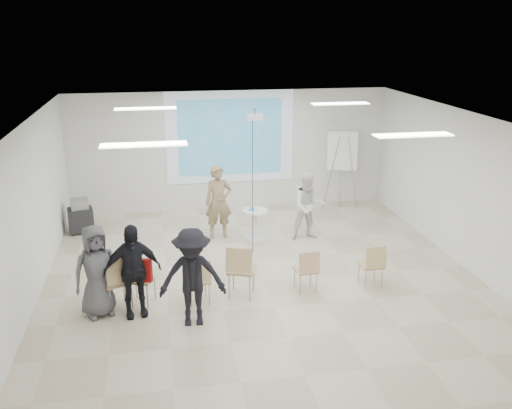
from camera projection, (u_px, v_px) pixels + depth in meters
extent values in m
cube|color=beige|center=(264.00, 284.00, 10.60)|extent=(8.00, 9.00, 0.10)
cube|color=white|center=(264.00, 118.00, 9.65)|extent=(8.00, 9.00, 0.10)
cube|color=silver|center=(230.00, 150.00, 14.39)|extent=(8.00, 0.10, 3.00)
cube|color=silver|center=(24.00, 218.00, 9.44)|extent=(0.10, 9.00, 3.00)
cube|color=silver|center=(473.00, 193.00, 10.80)|extent=(0.10, 9.00, 3.00)
cube|color=silver|center=(230.00, 137.00, 14.22)|extent=(3.20, 0.01, 2.30)
cube|color=teal|center=(230.00, 137.00, 14.20)|extent=(2.60, 0.01, 1.90)
cylinder|color=silver|center=(255.00, 238.00, 12.63)|extent=(0.50, 0.50, 0.05)
cylinder|color=white|center=(255.00, 225.00, 12.54)|extent=(0.14, 0.14, 0.61)
cylinder|color=white|center=(255.00, 211.00, 12.44)|extent=(0.68, 0.68, 0.04)
cube|color=white|center=(257.00, 210.00, 12.40)|extent=(0.19, 0.14, 0.01)
cube|color=teal|center=(252.00, 209.00, 12.49)|extent=(0.17, 0.21, 0.01)
imported|color=#907D58|center=(218.00, 197.00, 12.50)|extent=(0.69, 0.48, 1.85)
imported|color=white|center=(309.00, 202.00, 12.44)|extent=(0.81, 0.65, 1.67)
cube|color=silver|center=(225.00, 181.00, 12.68)|extent=(0.05, 0.13, 0.04)
cube|color=white|center=(298.00, 187.00, 12.56)|extent=(0.04, 0.11, 0.04)
cube|color=tan|center=(116.00, 281.00, 9.47)|extent=(0.60, 0.60, 0.04)
cube|color=tan|center=(120.00, 271.00, 9.21)|extent=(0.46, 0.26, 0.43)
cylinder|color=#919499|center=(110.00, 302.00, 9.30)|extent=(0.03, 0.03, 0.48)
cylinder|color=gray|center=(132.00, 296.00, 9.49)|extent=(0.03, 0.03, 0.48)
cylinder|color=gray|center=(103.00, 293.00, 9.60)|extent=(0.03, 0.03, 0.48)
cylinder|color=gray|center=(124.00, 288.00, 9.79)|extent=(0.03, 0.03, 0.48)
cube|color=tan|center=(141.00, 279.00, 9.63)|extent=(0.55, 0.55, 0.04)
cube|color=tan|center=(135.00, 270.00, 9.36)|extent=(0.43, 0.24, 0.41)
cylinder|color=gray|center=(128.00, 295.00, 9.57)|extent=(0.03, 0.03, 0.45)
cylinder|color=gray|center=(147.00, 297.00, 9.51)|extent=(0.03, 0.03, 0.45)
cylinder|color=gray|center=(136.00, 286.00, 9.89)|extent=(0.03, 0.03, 0.45)
cylinder|color=#95989E|center=(155.00, 288.00, 9.83)|extent=(0.03, 0.03, 0.45)
cube|color=tan|center=(198.00, 280.00, 9.68)|extent=(0.42, 0.42, 0.04)
cube|color=tan|center=(200.00, 272.00, 9.45)|extent=(0.39, 0.12, 0.36)
cylinder|color=gray|center=(191.00, 297.00, 9.56)|extent=(0.02, 0.02, 0.40)
cylinder|color=#909398|center=(209.00, 294.00, 9.65)|extent=(0.02, 0.02, 0.40)
cylinder|color=gray|center=(188.00, 289.00, 9.85)|extent=(0.02, 0.02, 0.40)
cylinder|color=#92949A|center=(206.00, 287.00, 9.93)|extent=(0.02, 0.02, 0.40)
cube|color=tan|center=(241.00, 270.00, 9.92)|extent=(0.58, 0.58, 0.04)
cube|color=tan|center=(239.00, 260.00, 9.63)|extent=(0.46, 0.24, 0.43)
cylinder|color=gray|center=(229.00, 286.00, 9.85)|extent=(0.03, 0.03, 0.47)
cylinder|color=gray|center=(250.00, 288.00, 9.79)|extent=(0.03, 0.03, 0.47)
cylinder|color=gray|center=(233.00, 278.00, 10.19)|extent=(0.03, 0.03, 0.47)
cylinder|color=gray|center=(253.00, 279.00, 10.13)|extent=(0.03, 0.03, 0.47)
cube|color=tan|center=(306.00, 270.00, 10.11)|extent=(0.41, 0.41, 0.04)
cube|color=tan|center=(310.00, 262.00, 9.87)|extent=(0.38, 0.11, 0.36)
cylinder|color=gray|center=(300.00, 285.00, 9.99)|extent=(0.02, 0.02, 0.39)
cylinder|color=#929499|center=(316.00, 283.00, 10.07)|extent=(0.02, 0.02, 0.39)
cylinder|color=#93959B|center=(295.00, 278.00, 10.27)|extent=(0.02, 0.02, 0.39)
cylinder|color=gray|center=(310.00, 276.00, 10.35)|extent=(0.02, 0.02, 0.39)
cube|color=tan|center=(371.00, 265.00, 10.27)|extent=(0.41, 0.41, 0.04)
cube|color=tan|center=(376.00, 257.00, 10.03)|extent=(0.39, 0.10, 0.37)
cylinder|color=#919399|center=(366.00, 280.00, 10.16)|extent=(0.02, 0.02, 0.41)
cylinder|color=gray|center=(382.00, 279.00, 10.23)|extent=(0.02, 0.02, 0.41)
cylinder|color=gray|center=(359.00, 273.00, 10.45)|extent=(0.02, 0.02, 0.41)
cylinder|color=#92949A|center=(375.00, 271.00, 10.52)|extent=(0.02, 0.02, 0.41)
cube|color=#B11715|center=(140.00, 270.00, 9.34)|extent=(0.42, 0.24, 0.39)
imported|color=black|center=(198.00, 278.00, 9.69)|extent=(0.32, 0.25, 0.02)
imported|color=black|center=(132.00, 264.00, 9.12)|extent=(1.14, 0.80, 1.80)
imported|color=black|center=(192.00, 271.00, 8.84)|extent=(1.22, 0.71, 1.83)
imported|color=#555559|center=(96.00, 266.00, 9.14)|extent=(0.99, 0.83, 1.74)
cylinder|color=gray|center=(331.00, 173.00, 14.36)|extent=(0.32, 0.30, 1.90)
cylinder|color=#94979C|center=(353.00, 173.00, 14.35)|extent=(0.40, 0.16, 1.90)
cylinder|color=#95999D|center=(340.00, 170.00, 14.68)|extent=(0.11, 0.42, 1.89)
cube|color=white|center=(342.00, 149.00, 14.29)|extent=(0.78, 0.37, 1.06)
cube|color=gray|center=(343.00, 130.00, 14.19)|extent=(0.77, 0.22, 0.07)
cube|color=black|center=(81.00, 220.00, 12.97)|extent=(0.61, 0.53, 0.53)
cube|color=#92959A|center=(79.00, 204.00, 12.85)|extent=(0.43, 0.39, 0.23)
cylinder|color=black|center=(73.00, 234.00, 12.84)|extent=(0.08, 0.08, 0.06)
cylinder|color=black|center=(92.00, 232.00, 12.99)|extent=(0.08, 0.08, 0.06)
cylinder|color=black|center=(72.00, 230.00, 13.12)|extent=(0.08, 0.08, 0.06)
cylinder|color=black|center=(91.00, 227.00, 13.27)|extent=(0.08, 0.08, 0.06)
cube|color=white|center=(255.00, 117.00, 11.14)|extent=(0.30, 0.25, 0.10)
cylinder|color=gray|center=(255.00, 111.00, 11.11)|extent=(0.04, 0.04, 0.14)
cylinder|color=black|center=(253.00, 189.00, 11.49)|extent=(0.01, 0.01, 2.77)
cylinder|color=white|center=(258.00, 189.00, 11.49)|extent=(0.01, 0.01, 2.77)
cube|color=white|center=(145.00, 109.00, 11.21)|extent=(1.20, 0.30, 0.02)
cube|color=white|center=(340.00, 104.00, 11.88)|extent=(1.20, 0.30, 0.02)
cube|color=white|center=(144.00, 145.00, 7.93)|extent=(1.20, 0.30, 0.02)
cube|color=white|center=(413.00, 135.00, 8.60)|extent=(1.20, 0.30, 0.02)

